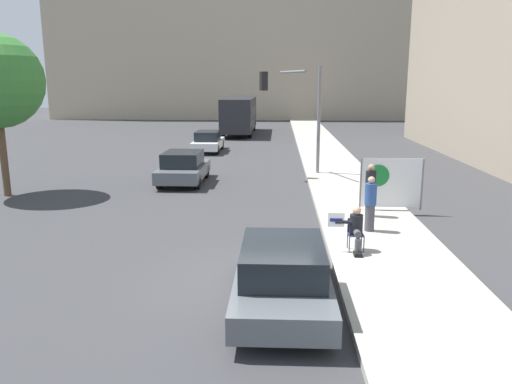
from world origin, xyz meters
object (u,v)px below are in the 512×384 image
protest_banner (391,183)px  jogger_on_sidewalk (370,203)px  parked_car_curbside (283,274)px  seated_protester (356,228)px  pedestrian_behind (370,190)px  car_on_road_nearest (183,167)px  traffic_light_pole (297,101)px  city_bus_on_road (239,113)px  car_on_road_midblock (208,141)px

protest_banner → jogger_on_sidewalk: bearing=-114.1°
protest_banner → parked_car_curbside: (-3.75, -7.45, -0.43)m
seated_protester → protest_banner: protest_banner is taller
pedestrian_behind → protest_banner: size_ratio=0.81×
car_on_road_nearest → pedestrian_behind: bearing=-39.6°
car_on_road_nearest → traffic_light_pole: bearing=17.7°
traffic_light_pole → city_bus_on_road: size_ratio=0.50×
pedestrian_behind → car_on_road_nearest: 9.47m
jogger_on_sidewalk → traffic_light_pole: size_ratio=0.32×
seated_protester → car_on_road_midblock: size_ratio=0.27×
jogger_on_sidewalk → pedestrian_behind: pedestrian_behind is taller
jogger_on_sidewalk → car_on_road_midblock: (-7.36, 18.31, -0.31)m
parked_car_curbside → jogger_on_sidewalk: bearing=62.0°
protest_banner → parked_car_curbside: protest_banner is taller
protest_banner → parked_car_curbside: bearing=-116.7°
parked_car_curbside → pedestrian_behind: bearing=66.2°
car_on_road_nearest → seated_protester: bearing=-56.7°
seated_protester → jogger_on_sidewalk: 2.01m
traffic_light_pole → car_on_road_midblock: size_ratio=1.17×
city_bus_on_road → car_on_road_nearest: bearing=-92.1°
jogger_on_sidewalk → traffic_light_pole: (-1.84, 9.37, 2.63)m
protest_banner → car_on_road_nearest: bearing=147.6°
traffic_light_pole → parked_car_curbside: traffic_light_pole is taller
car_on_road_midblock → city_bus_on_road: (1.18, 11.70, 1.14)m
seated_protester → traffic_light_pole: size_ratio=0.23×
traffic_light_pole → car_on_road_nearest: traffic_light_pole is taller
traffic_light_pole → city_bus_on_road: (-4.34, 20.65, -1.80)m
pedestrian_behind → traffic_light_pole: (-2.14, 7.68, 2.58)m
pedestrian_behind → parked_car_curbside: bearing=110.0°
car_on_road_nearest → protest_banner: bearing=-32.4°
pedestrian_behind → seated_protester: bearing=118.1°
traffic_light_pole → parked_car_curbside: 14.59m
jogger_on_sidewalk → protest_banner: 2.80m
seated_protester → car_on_road_midblock: (-6.66, 20.19, -0.11)m
traffic_light_pole → parked_car_curbside: bearing=-93.1°
parked_car_curbside → car_on_road_nearest: car_on_road_nearest is taller
jogger_on_sidewalk → traffic_light_pole: 9.90m
parked_car_curbside → car_on_road_nearest: size_ratio=1.05×
car_on_road_nearest → car_on_road_midblock: bearing=91.9°
car_on_road_midblock → city_bus_on_road: size_ratio=0.43×
seated_protester → city_bus_on_road: city_bus_on_road is taller
seated_protester → jogger_on_sidewalk: bearing=56.3°
pedestrian_behind → city_bus_on_road: (-6.48, 28.32, 0.78)m
car_on_road_midblock → pedestrian_behind: bearing=-65.3°
pedestrian_behind → traffic_light_pole: bearing=-30.7°
jogger_on_sidewalk → car_on_road_nearest: jogger_on_sidewalk is taller
jogger_on_sidewalk → protest_banner: protest_banner is taller
traffic_light_pole → parked_car_curbside: size_ratio=1.17×
seated_protester → car_on_road_nearest: 11.48m
pedestrian_behind → jogger_on_sidewalk: bearing=123.8°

